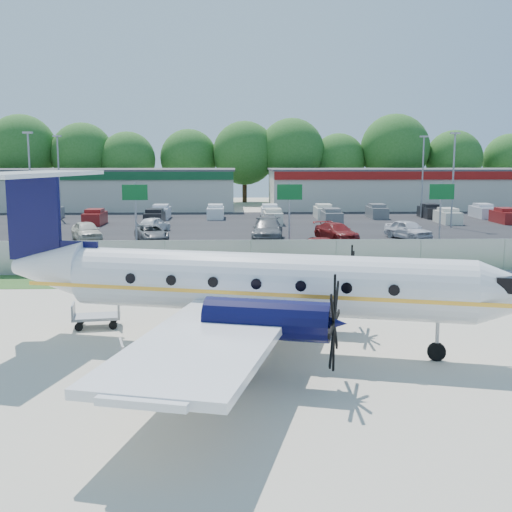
{
  "coord_description": "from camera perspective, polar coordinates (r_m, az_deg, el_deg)",
  "views": [
    {
      "loc": [
        -1.02,
        -22.95,
        6.79
      ],
      "look_at": [
        0.0,
        6.0,
        2.3
      ],
      "focal_mm": 45.0,
      "sensor_mm": 36.0,
      "label": 1
    }
  ],
  "objects": [
    {
      "name": "ground",
      "position": [
        23.95,
        0.51,
        -7.66
      ],
      "size": [
        170.0,
        170.0,
        0.0
      ],
      "primitive_type": "plane",
      "color": "beige",
      "rests_on": "ground"
    },
    {
      "name": "grass_verge",
      "position": [
        35.62,
        -0.34,
        -2.17
      ],
      "size": [
        170.0,
        4.0,
        0.02
      ],
      "primitive_type": "cube",
      "color": "#2D561E",
      "rests_on": "ground"
    },
    {
      "name": "access_road",
      "position": [
        42.51,
        -0.62,
        -0.36
      ],
      "size": [
        170.0,
        8.0,
        0.02
      ],
      "primitive_type": "cube",
      "color": "black",
      "rests_on": "ground"
    },
    {
      "name": "parking_lot",
      "position": [
        63.32,
        -1.09,
        2.67
      ],
      "size": [
        170.0,
        32.0,
        0.02
      ],
      "primitive_type": "cube",
      "color": "black",
      "rests_on": "ground"
    },
    {
      "name": "perimeter_fence",
      "position": [
        37.41,
        -0.43,
        -0.09
      ],
      "size": [
        120.0,
        0.06,
        1.99
      ],
      "color": "gray",
      "rests_on": "ground"
    },
    {
      "name": "building_west",
      "position": [
        88.08,
        -17.23,
        5.71
      ],
      "size": [
        46.4,
        12.4,
        5.24
      ],
      "color": "beige",
      "rests_on": "ground"
    },
    {
      "name": "building_east",
      "position": [
        89.22,
        15.69,
        5.81
      ],
      "size": [
        44.4,
        12.4,
        5.24
      ],
      "color": "beige",
      "rests_on": "ground"
    },
    {
      "name": "sign_left",
      "position": [
        46.49,
        -10.69,
        4.74
      ],
      "size": [
        1.8,
        0.26,
        5.0
      ],
      "color": "gray",
      "rests_on": "ground"
    },
    {
      "name": "sign_mid",
      "position": [
        46.14,
        2.99,
        4.85
      ],
      "size": [
        1.8,
        0.26,
        5.0
      ],
      "color": "gray",
      "rests_on": "ground"
    },
    {
      "name": "sign_right",
      "position": [
        48.36,
        16.14,
        4.7
      ],
      "size": [
        1.8,
        0.26,
        5.0
      ],
      "color": "gray",
      "rests_on": "ground"
    },
    {
      "name": "light_pole_nw",
      "position": [
        63.85,
        -19.46,
        6.92
      ],
      "size": [
        0.9,
        0.35,
        9.09
      ],
      "color": "gray",
      "rests_on": "ground"
    },
    {
      "name": "light_pole_ne",
      "position": [
        64.49,
        17.14,
        7.04
      ],
      "size": [
        0.9,
        0.35,
        9.09
      ],
      "color": "gray",
      "rests_on": "ground"
    },
    {
      "name": "light_pole_sw",
      "position": [
        73.46,
        -17.13,
        7.21
      ],
      "size": [
        0.9,
        0.35,
        9.09
      ],
      "color": "gray",
      "rests_on": "ground"
    },
    {
      "name": "light_pole_se",
      "position": [
        74.01,
        14.6,
        7.33
      ],
      "size": [
        0.9,
        0.35,
        9.09
      ],
      "color": "gray",
      "rests_on": "ground"
    },
    {
      "name": "tree_line",
      "position": [
        97.19,
        -1.42,
        4.8
      ],
      "size": [
        112.0,
        6.0,
        14.0
      ],
      "primitive_type": null,
      "color": "#22591A",
      "rests_on": "ground"
    },
    {
      "name": "aircraft",
      "position": [
        22.59,
        -0.08,
        -2.38
      ],
      "size": [
        20.39,
        19.93,
        6.23
      ],
      "color": "silver",
      "rests_on": "ground"
    },
    {
      "name": "baggage_cart_near",
      "position": [
        26.69,
        -14.01,
        -5.18
      ],
      "size": [
        2.03,
        1.41,
        0.98
      ],
      "color": "gray",
      "rests_on": "ground"
    },
    {
      "name": "baggage_cart_far",
      "position": [
        21.12,
        -9.38,
        -8.74
      ],
      "size": [
        2.12,
        1.57,
        0.99
      ],
      "color": "gray",
      "rests_on": "ground"
    },
    {
      "name": "cone_starboard_wing",
      "position": [
        38.25,
        1.25,
        -1.03
      ],
      "size": [
        0.38,
        0.38,
        0.54
      ],
      "color": "#FF3408",
      "rests_on": "ground"
    },
    {
      "name": "road_car_mid",
      "position": [
        44.67,
        5.14,
        0.03
      ],
      "size": [
        4.3,
        2.43,
        1.38
      ],
      "primitive_type": "imported",
      "rotation": [
        0.0,
        0.0,
        -1.78
      ],
      "color": "maroon",
      "rests_on": "ground"
    },
    {
      "name": "parked_car_a",
      "position": [
        54.08,
        -14.8,
        1.31
      ],
      "size": [
        3.63,
        5.07,
        1.6
      ],
      "primitive_type": "imported",
      "rotation": [
        0.0,
        0.0,
        0.42
      ],
      "color": "beige",
      "rests_on": "ground"
    },
    {
      "name": "parked_car_b",
      "position": [
        52.79,
        -9.24,
        1.31
      ],
      "size": [
        3.51,
        5.11,
        1.3
      ],
      "primitive_type": "imported",
      "rotation": [
        0.0,
        0.0,
        0.32
      ],
      "color": "#595B5E",
      "rests_on": "ground"
    },
    {
      "name": "parked_car_c",
      "position": [
        52.8,
        1.03,
        1.42
      ],
      "size": [
        2.95,
        6.11,
        1.71
      ],
      "primitive_type": "imported",
      "rotation": [
        0.0,
        0.0,
        -0.1
      ],
      "color": "#595B5E",
      "rests_on": "ground"
    },
    {
      "name": "parked_car_d",
      "position": [
        52.8,
        7.15,
        1.35
      ],
      "size": [
        3.68,
        5.38,
        1.45
      ],
      "primitive_type": "imported",
      "rotation": [
        0.0,
        0.0,
        0.37
      ],
      "color": "maroon",
      "rests_on": "ground"
    },
    {
      "name": "parked_car_e",
      "position": [
        54.86,
        13.34,
        1.46
      ],
      "size": [
        3.61,
        5.03,
        1.59
      ],
      "primitive_type": "imported",
      "rotation": [
        0.0,
        0.0,
        0.42
      ],
      "color": "silver",
      "rests_on": "ground"
    },
    {
      "name": "parked_car_f",
      "position": [
        59.04,
        -9.06,
        2.1
      ],
      "size": [
        3.02,
        4.51,
        1.43
      ],
      "primitive_type": "imported",
      "rotation": [
        0.0,
        0.0,
        2.79
      ],
      "color": "silver",
      "rests_on": "ground"
    },
    {
      "name": "parked_car_g",
      "position": [
        59.28,
        1.03,
        2.23
      ],
      "size": [
        2.14,
        5.06,
        1.71
      ],
      "primitive_type": "imported",
      "rotation": [
        0.0,
        0.0,
        3.17
      ],
      "color": "#595B5E",
      "rests_on": "ground"
    },
    {
      "name": "far_parking_rows",
      "position": [
        68.3,
        -1.16,
        3.1
      ],
      "size": [
        56.0,
        10.0,
        1.6
      ],
      "primitive_type": null,
      "color": "gray",
      "rests_on": "ground"
    }
  ]
}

